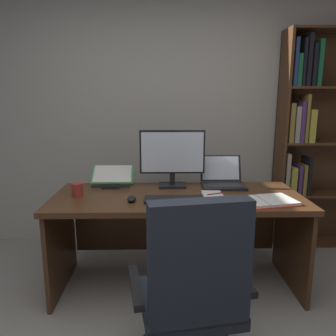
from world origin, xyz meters
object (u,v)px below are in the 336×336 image
(bookshelf, at_px, (317,141))
(computer_mouse, at_px, (132,199))
(monitor, at_px, (172,158))
(pen, at_px, (215,194))
(open_binder, at_px, (262,201))
(office_chair, at_px, (192,304))
(keyboard, at_px, (174,200))
(reading_stand_with_book, at_px, (112,176))
(laptop, at_px, (223,180))
(notepad, at_px, (213,195))
(coffee_mug, at_px, (78,190))
(desk, at_px, (177,216))

(bookshelf, bearing_deg, computer_mouse, -152.00)
(monitor, distance_m, pen, 0.47)
(monitor, xyz_separation_m, computer_mouse, (-0.30, -0.40, -0.22))
(monitor, distance_m, open_binder, 0.79)
(bookshelf, xyz_separation_m, open_binder, (-0.81, -0.97, -0.30))
(office_chair, bearing_deg, computer_mouse, 107.51)
(office_chair, bearing_deg, keyboard, 85.78)
(reading_stand_with_book, relative_size, pen, 2.43)
(laptop, relative_size, keyboard, 0.82)
(computer_mouse, relative_size, reading_stand_with_book, 0.31)
(laptop, relative_size, pen, 2.47)
(office_chair, bearing_deg, laptop, 63.25)
(keyboard, xyz_separation_m, open_binder, (0.61, -0.05, -0.00))
(bookshelf, xyz_separation_m, notepad, (-1.13, -0.78, -0.31))
(open_binder, height_order, coffee_mug, coffee_mug)
(keyboard, distance_m, open_binder, 0.61)
(pen, bearing_deg, notepad, 180.00)
(office_chair, height_order, pen, office_chair)
(monitor, bearing_deg, coffee_mug, -159.22)
(office_chair, height_order, reading_stand_with_book, office_chair)
(pen, bearing_deg, desk, 161.08)
(reading_stand_with_book, bearing_deg, desk, -22.42)
(monitor, bearing_deg, pen, -40.48)
(monitor, height_order, coffee_mug, monitor)
(bookshelf, distance_m, monitor, 1.52)
(monitor, distance_m, keyboard, 0.46)
(keyboard, distance_m, pen, 0.34)
(desk, bearing_deg, computer_mouse, -145.24)
(reading_stand_with_book, relative_size, open_binder, 0.67)
(bookshelf, relative_size, reading_stand_with_book, 6.13)
(keyboard, bearing_deg, pen, 22.99)
(monitor, relative_size, coffee_mug, 5.23)
(bookshelf, height_order, open_binder, bookshelf)
(bookshelf, distance_m, notepad, 1.41)
(coffee_mug, bearing_deg, reading_stand_with_book, 56.08)
(pen, bearing_deg, monitor, 139.52)
(keyboard, relative_size, computer_mouse, 4.04)
(bookshelf, height_order, office_chair, bookshelf)
(desk, bearing_deg, laptop, 24.85)
(laptop, distance_m, open_binder, 0.50)
(open_binder, bearing_deg, computer_mouse, 165.43)
(laptop, bearing_deg, pen, -110.67)
(keyboard, xyz_separation_m, computer_mouse, (-0.30, 0.00, 0.01))
(monitor, bearing_deg, computer_mouse, -126.77)
(notepad, height_order, pen, pen)
(keyboard, xyz_separation_m, coffee_mug, (-0.71, 0.13, 0.04))
(keyboard, bearing_deg, desk, 82.18)
(office_chair, relative_size, keyboard, 2.42)
(pen, relative_size, coffee_mug, 1.38)
(desk, height_order, computer_mouse, computer_mouse)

